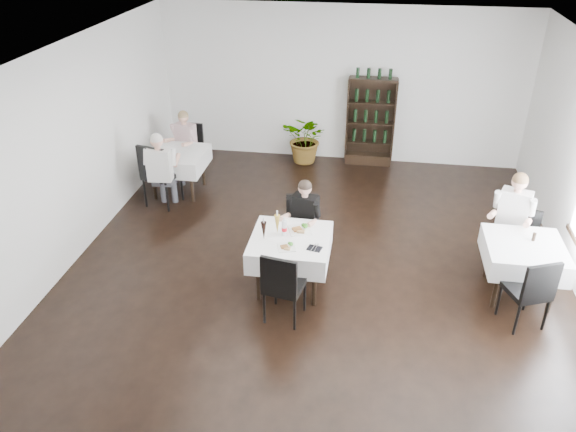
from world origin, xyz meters
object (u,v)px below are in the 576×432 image
object	(u,v)px
potted_tree	(307,139)
diner_main	(303,217)
main_table	(290,247)
wine_shelf	(370,123)

from	to	relation	value
potted_tree	diner_main	world-z (taller)	diner_main
main_table	potted_tree	xyz separation A→B (m)	(-0.32, 4.18, -0.13)
potted_tree	diner_main	xyz separation A→B (m)	(0.40, -3.57, 0.25)
diner_main	wine_shelf	bearing A→B (deg)	77.52
potted_tree	diner_main	bearing A→B (deg)	-83.61
main_table	potted_tree	distance (m)	4.19
wine_shelf	potted_tree	bearing A→B (deg)	-173.58
wine_shelf	diner_main	bearing A→B (deg)	-102.48
main_table	diner_main	distance (m)	0.63
diner_main	potted_tree	bearing A→B (deg)	96.39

